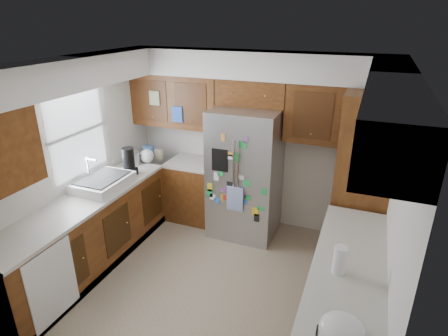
{
  "coord_description": "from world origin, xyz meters",
  "views": [
    {
      "loc": [
        1.47,
        -3.28,
        2.92
      ],
      "look_at": [
        0.03,
        0.35,
        1.31
      ],
      "focal_mm": 30.0,
      "sensor_mm": 36.0,
      "label": 1
    }
  ],
  "objects_px": {
    "rice_cooker": "(341,335)",
    "paper_towel": "(340,260)",
    "fridge": "(245,173)",
    "pantry": "(362,180)"
  },
  "relations": [
    {
      "from": "rice_cooker",
      "to": "paper_towel",
      "type": "xyz_separation_m",
      "value": [
        -0.09,
        0.82,
        -0.01
      ]
    },
    {
      "from": "rice_cooker",
      "to": "paper_towel",
      "type": "relative_size",
      "value": 1.19
    },
    {
      "from": "fridge",
      "to": "pantry",
      "type": "bearing_deg",
      "value": -2.06
    },
    {
      "from": "paper_towel",
      "to": "pantry",
      "type": "bearing_deg",
      "value": 87.04
    },
    {
      "from": "pantry",
      "to": "rice_cooker",
      "type": "relative_size",
      "value": 7.28
    },
    {
      "from": "paper_towel",
      "to": "fridge",
      "type": "bearing_deg",
      "value": 128.98
    },
    {
      "from": "fridge",
      "to": "rice_cooker",
      "type": "distance_m",
      "value": 2.97
    },
    {
      "from": "fridge",
      "to": "rice_cooker",
      "type": "height_order",
      "value": "fridge"
    },
    {
      "from": "fridge",
      "to": "paper_towel",
      "type": "xyz_separation_m",
      "value": [
        1.41,
        -1.75,
        0.14
      ]
    },
    {
      "from": "rice_cooker",
      "to": "paper_towel",
      "type": "distance_m",
      "value": 0.82
    }
  ]
}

